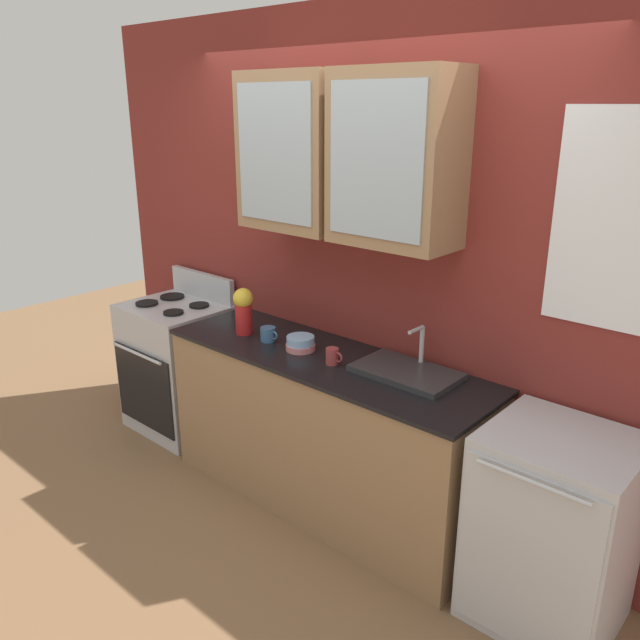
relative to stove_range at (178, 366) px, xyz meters
The scene contains 10 objects.
ground_plane 1.44m from the stove_range, ahead, with size 10.00×10.00×0.00m, color brown.
back_wall_unit 1.74m from the stove_range, 12.60° to the left, with size 4.32×0.43×2.71m.
counter 1.36m from the stove_range, ahead, with size 1.96×0.61×0.91m.
stove_range is the anchor object (origin of this frame).
sink_faucet 1.90m from the stove_range, ahead, with size 0.52×0.32×0.23m.
bowl_stack 1.30m from the stove_range, ahead, with size 0.16×0.16×0.08m.
vase 0.98m from the stove_range, ahead, with size 0.12×0.12×0.28m.
cup_near_sink 1.55m from the stove_range, ahead, with size 0.10×0.07×0.09m.
cup_near_bowls 1.08m from the stove_range, ahead, with size 0.12×0.09×0.08m.
dishwasher 2.68m from the stove_range, ahead, with size 0.61×0.60×0.91m.
Camera 1 is at (2.10, -2.39, 2.21)m, focal length 35.65 mm.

